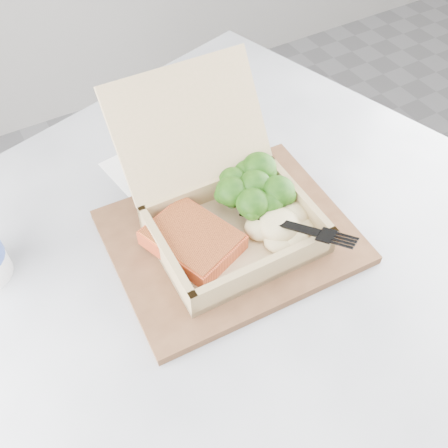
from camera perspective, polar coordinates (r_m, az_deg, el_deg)
cafe_table at (r=0.84m, az=1.67°, el=-12.26°), size 1.07×1.07×0.76m
serving_tray at (r=0.70m, az=0.74°, el=-1.42°), size 0.34×0.28×0.01m
takeout_container at (r=0.67m, az=-0.44°, el=3.14°), size 0.22×0.27×0.18m
salmon_fillet at (r=0.66m, az=-3.61°, el=-1.85°), size 0.12×0.14×0.02m
broccoli_pile at (r=0.70m, az=3.52°, el=3.85°), size 0.12×0.12×0.04m
mashed_potatoes at (r=0.67m, az=6.31°, el=-0.08°), size 0.09×0.08×0.03m
plastic_fork at (r=0.66m, az=4.64°, el=1.00°), size 0.09×0.16×0.03m
receipt at (r=0.79m, az=-9.18°, el=5.17°), size 0.10×0.16×0.00m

